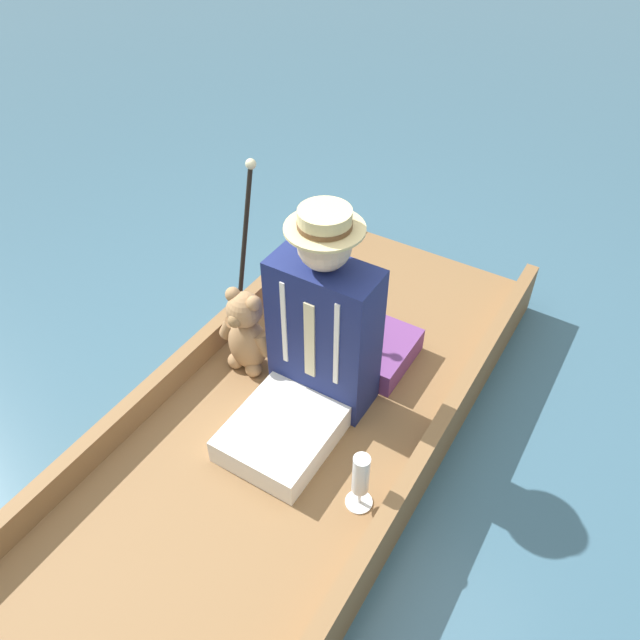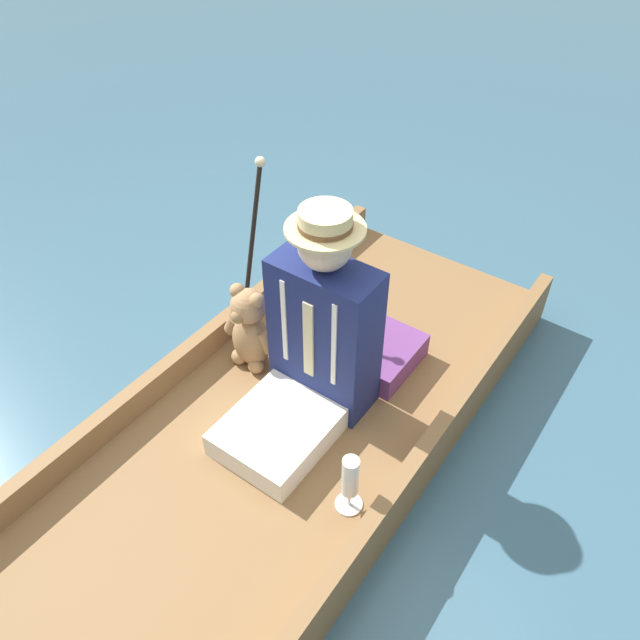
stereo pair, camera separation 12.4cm
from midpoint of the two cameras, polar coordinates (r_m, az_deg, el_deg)
name	(u,v)px [view 1 (the left image)]	position (r m, az deg, el deg)	size (l,w,h in m)	color
ground_plane	(299,435)	(2.67, -3.27, -10.50)	(16.00, 16.00, 0.00)	#385B70
punt_boat	(299,423)	(2.61, -3.34, -9.41)	(1.13, 2.62, 0.26)	brown
seat_cushion	(357,342)	(2.77, 2.08, -2.06)	(0.49, 0.35, 0.11)	#6B3875
seated_person	(315,344)	(2.36, -1.96, -2.25)	(0.41, 0.67, 0.88)	white
teddy_bear	(246,333)	(2.64, -8.09, -1.24)	(0.29, 0.17, 0.41)	#9E754C
wine_glass	(361,477)	(2.19, 2.08, -14.21)	(0.10, 0.10, 0.26)	silver
walking_cane	(244,242)	(2.65, -8.28, 7.05)	(0.04, 0.24, 0.83)	black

